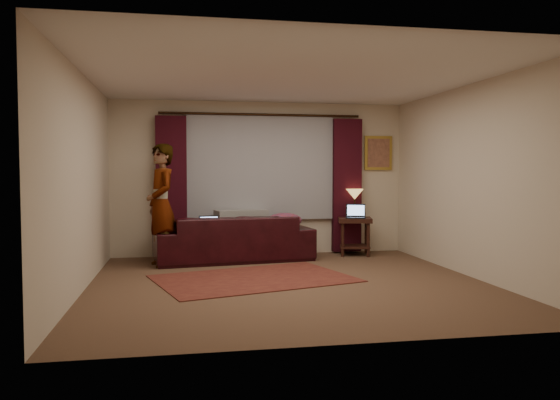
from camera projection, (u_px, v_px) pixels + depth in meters
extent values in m
cube|color=brown|center=(289.00, 284.00, 6.95)|extent=(5.00, 5.00, 0.01)
cube|color=silver|center=(289.00, 77.00, 6.81)|extent=(5.00, 5.00, 0.02)
cube|color=beige|center=(261.00, 179.00, 9.33)|extent=(5.00, 0.02, 2.60)
cube|color=beige|center=(349.00, 187.00, 4.42)|extent=(5.00, 0.02, 2.60)
cube|color=beige|center=(82.00, 182.00, 6.43)|extent=(0.02, 5.00, 2.60)
cube|color=beige|center=(471.00, 181.00, 7.32)|extent=(0.02, 5.00, 2.60)
cube|color=#94959C|center=(261.00, 167.00, 9.26)|extent=(2.50, 0.05, 1.80)
cube|color=black|center=(171.00, 186.00, 8.96)|extent=(0.50, 0.14, 2.30)
cube|color=black|center=(347.00, 185.00, 9.50)|extent=(0.50, 0.14, 2.30)
cylinder|color=black|center=(262.00, 115.00, 9.17)|extent=(0.04, 0.04, 3.40)
cube|color=#B69439|center=(378.00, 153.00, 9.66)|extent=(0.50, 0.04, 0.60)
imported|color=black|center=(234.00, 229.00, 8.71)|extent=(2.59, 1.37, 1.00)
cube|color=gray|center=(241.00, 197.00, 9.03)|extent=(0.91, 0.53, 0.10)
ellipsoid|color=brown|center=(285.00, 221.00, 8.84)|extent=(0.65, 0.55, 0.24)
cube|color=maroon|center=(254.00, 278.00, 7.22)|extent=(2.85, 2.28, 0.01)
cube|color=black|center=(355.00, 236.00, 9.29)|extent=(0.67, 0.67, 0.64)
imported|color=gray|center=(161.00, 205.00, 8.16)|extent=(0.68, 0.68, 1.84)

